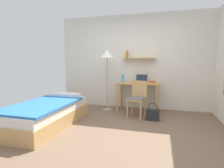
% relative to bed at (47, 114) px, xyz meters
% --- Properties ---
extents(ground_plane, '(5.28, 5.28, 0.00)m').
position_rel_bed_xyz_m(ground_plane, '(1.54, -0.10, -0.24)').
color(ground_plane, brown).
extents(wall_back, '(4.40, 0.27, 2.60)m').
position_rel_bed_xyz_m(wall_back, '(1.55, 1.93, 1.06)').
color(wall_back, silver).
rests_on(wall_back, ground_plane).
extents(bed, '(0.99, 1.96, 0.54)m').
position_rel_bed_xyz_m(bed, '(0.00, 0.00, 0.00)').
color(bed, tan).
rests_on(bed, ground_plane).
extents(desk, '(1.08, 0.57, 0.76)m').
position_rel_bed_xyz_m(desk, '(1.65, 1.60, 0.38)').
color(desk, tan).
rests_on(desk, ground_plane).
extents(desk_chair, '(0.47, 0.47, 0.85)m').
position_rel_bed_xyz_m(desk_chair, '(1.72, 1.09, 0.23)').
color(desk_chair, tan).
rests_on(desk_chair, ground_plane).
extents(standing_lamp, '(0.37, 0.37, 1.63)m').
position_rel_bed_xyz_m(standing_lamp, '(0.86, 1.46, 1.18)').
color(standing_lamp, '#B2A893').
rests_on(standing_lamp, ground_plane).
extents(laptop, '(0.30, 0.22, 0.21)m').
position_rel_bed_xyz_m(laptop, '(1.74, 1.70, 0.57)').
color(laptop, '#2D2D33').
rests_on(laptop, desk).
extents(water_bottle, '(0.07, 0.07, 0.20)m').
position_rel_bed_xyz_m(water_bottle, '(1.24, 1.63, 0.62)').
color(water_bottle, '#4C99DB').
rests_on(water_bottle, desk).
extents(book_stack, '(0.17, 0.25, 0.05)m').
position_rel_bed_xyz_m(book_stack, '(2.04, 1.60, 0.55)').
color(book_stack, gold).
rests_on(book_stack, desk).
extents(handbag, '(0.30, 0.13, 0.40)m').
position_rel_bed_xyz_m(handbag, '(2.09, 0.89, -0.11)').
color(handbag, '#232328').
rests_on(handbag, ground_plane).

